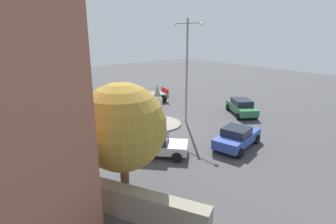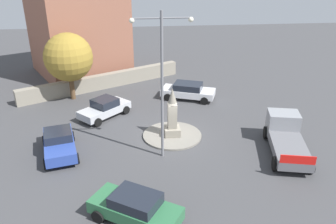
{
  "view_description": "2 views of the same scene",
  "coord_description": "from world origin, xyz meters",
  "px_view_note": "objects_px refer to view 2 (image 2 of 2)",
  "views": [
    {
      "loc": [
        17.87,
        -13.09,
        7.82
      ],
      "look_at": [
        0.81,
        0.49,
        1.21
      ],
      "focal_mm": 29.18,
      "sensor_mm": 36.0,
      "label": 1
    },
    {
      "loc": [
        2.48,
        20.53,
        11.26
      ],
      "look_at": [
        0.22,
        -0.65,
        1.52
      ],
      "focal_mm": 36.71,
      "sensor_mm": 36.0,
      "label": 2
    }
  ],
  "objects_px": {
    "tree_near_wall": "(68,57)",
    "truck_grey_approaching": "(286,136)",
    "car_blue_near_island": "(59,143)",
    "car_silver_parked_right": "(105,108)",
    "monument": "(172,116)",
    "car_green_passing": "(135,208)",
    "corner_building": "(77,26)",
    "streetlamp": "(162,75)",
    "car_white_parked_left": "(188,91)"
  },
  "relations": [
    {
      "from": "truck_grey_approaching",
      "to": "car_white_parked_left",
      "type": "bearing_deg",
      "value": -62.17
    },
    {
      "from": "car_white_parked_left",
      "to": "car_green_passing",
      "type": "xyz_separation_m",
      "value": [
        4.78,
        14.56,
        0.03
      ]
    },
    {
      "from": "streetlamp",
      "to": "tree_near_wall",
      "type": "bearing_deg",
      "value": -55.86
    },
    {
      "from": "monument",
      "to": "car_silver_parked_right",
      "type": "relative_size",
      "value": 0.83
    },
    {
      "from": "streetlamp",
      "to": "car_white_parked_left",
      "type": "xyz_separation_m",
      "value": [
        -3.02,
        -8.99,
        -4.48
      ]
    },
    {
      "from": "truck_grey_approaching",
      "to": "corner_building",
      "type": "bearing_deg",
      "value": -50.16
    },
    {
      "from": "car_silver_parked_right",
      "to": "monument",
      "type": "bearing_deg",
      "value": 142.53
    },
    {
      "from": "monument",
      "to": "streetlamp",
      "type": "distance_m",
      "value": 4.53
    },
    {
      "from": "car_white_parked_left",
      "to": "car_green_passing",
      "type": "relative_size",
      "value": 1.07
    },
    {
      "from": "monument",
      "to": "tree_near_wall",
      "type": "distance_m",
      "value": 11.01
    },
    {
      "from": "streetlamp",
      "to": "corner_building",
      "type": "xyz_separation_m",
      "value": [
        6.96,
        -17.64,
        -0.4
      ]
    },
    {
      "from": "streetlamp",
      "to": "truck_grey_approaching",
      "type": "bearing_deg",
      "value": 179.76
    },
    {
      "from": "car_blue_near_island",
      "to": "corner_building",
      "type": "xyz_separation_m",
      "value": [
        0.64,
        -16.66,
        4.07
      ]
    },
    {
      "from": "car_white_parked_left",
      "to": "monument",
      "type": "bearing_deg",
      "value": 71.91
    },
    {
      "from": "car_blue_near_island",
      "to": "tree_near_wall",
      "type": "distance_m",
      "value": 9.53
    },
    {
      "from": "car_blue_near_island",
      "to": "truck_grey_approaching",
      "type": "xyz_separation_m",
      "value": [
        -14.11,
        1.01,
        0.16
      ]
    },
    {
      "from": "car_green_passing",
      "to": "tree_near_wall",
      "type": "bearing_deg",
      "value": -72.08
    },
    {
      "from": "truck_grey_approaching",
      "to": "corner_building",
      "type": "distance_m",
      "value": 23.35
    },
    {
      "from": "streetlamp",
      "to": "car_white_parked_left",
      "type": "bearing_deg",
      "value": -108.57
    },
    {
      "from": "car_blue_near_island",
      "to": "tree_near_wall",
      "type": "bearing_deg",
      "value": -86.93
    },
    {
      "from": "car_white_parked_left",
      "to": "corner_building",
      "type": "relative_size",
      "value": 0.5
    },
    {
      "from": "car_white_parked_left",
      "to": "tree_near_wall",
      "type": "bearing_deg",
      "value": -6.05
    },
    {
      "from": "monument",
      "to": "car_silver_parked_right",
      "type": "bearing_deg",
      "value": -37.47
    },
    {
      "from": "tree_near_wall",
      "to": "truck_grey_approaching",
      "type": "bearing_deg",
      "value": 145.39
    },
    {
      "from": "streetlamp",
      "to": "car_white_parked_left",
      "type": "height_order",
      "value": "streetlamp"
    },
    {
      "from": "streetlamp",
      "to": "car_silver_parked_right",
      "type": "xyz_separation_m",
      "value": [
        3.85,
        -6.07,
        -4.49
      ]
    },
    {
      "from": "streetlamp",
      "to": "car_white_parked_left",
      "type": "distance_m",
      "value": 10.49
    },
    {
      "from": "car_silver_parked_right",
      "to": "car_green_passing",
      "type": "xyz_separation_m",
      "value": [
        -2.09,
        11.64,
        0.04
      ]
    },
    {
      "from": "monument",
      "to": "car_green_passing",
      "type": "bearing_deg",
      "value": 71.74
    },
    {
      "from": "monument",
      "to": "car_green_passing",
      "type": "distance_m",
      "value": 8.47
    },
    {
      "from": "car_silver_parked_right",
      "to": "corner_building",
      "type": "height_order",
      "value": "corner_building"
    },
    {
      "from": "car_blue_near_island",
      "to": "car_white_parked_left",
      "type": "relative_size",
      "value": 0.92
    },
    {
      "from": "car_white_parked_left",
      "to": "truck_grey_approaching",
      "type": "relative_size",
      "value": 0.86
    },
    {
      "from": "streetlamp",
      "to": "car_green_passing",
      "type": "xyz_separation_m",
      "value": [
        1.76,
        5.56,
        -4.45
      ]
    },
    {
      "from": "car_silver_parked_right",
      "to": "car_blue_near_island",
      "type": "relative_size",
      "value": 0.91
    },
    {
      "from": "car_green_passing",
      "to": "truck_grey_approaching",
      "type": "bearing_deg",
      "value": -149.91
    },
    {
      "from": "car_blue_near_island",
      "to": "monument",
      "type": "bearing_deg",
      "value": -168.48
    },
    {
      "from": "car_silver_parked_right",
      "to": "truck_grey_approaching",
      "type": "distance_m",
      "value": 13.14
    },
    {
      "from": "car_silver_parked_right",
      "to": "corner_building",
      "type": "xyz_separation_m",
      "value": [
        3.11,
        -11.57,
        4.1
      ]
    },
    {
      "from": "car_blue_near_island",
      "to": "car_white_parked_left",
      "type": "xyz_separation_m",
      "value": [
        -9.34,
        -8.02,
        -0.01
      ]
    },
    {
      "from": "monument",
      "to": "tree_near_wall",
      "type": "height_order",
      "value": "tree_near_wall"
    },
    {
      "from": "car_green_passing",
      "to": "car_blue_near_island",
      "type": "bearing_deg",
      "value": -55.12
    },
    {
      "from": "streetlamp",
      "to": "tree_near_wall",
      "type": "relative_size",
      "value": 1.54
    },
    {
      "from": "monument",
      "to": "car_silver_parked_right",
      "type": "height_order",
      "value": "monument"
    },
    {
      "from": "corner_building",
      "to": "tree_near_wall",
      "type": "distance_m",
      "value": 7.7
    },
    {
      "from": "truck_grey_approaching",
      "to": "car_green_passing",
      "type": "bearing_deg",
      "value": 30.09
    },
    {
      "from": "streetlamp",
      "to": "tree_near_wall",
      "type": "height_order",
      "value": "streetlamp"
    },
    {
      "from": "car_blue_near_island",
      "to": "car_green_passing",
      "type": "distance_m",
      "value": 7.97
    },
    {
      "from": "car_silver_parked_right",
      "to": "tree_near_wall",
      "type": "relative_size",
      "value": 0.72
    },
    {
      "from": "monument",
      "to": "truck_grey_approaching",
      "type": "relative_size",
      "value": 0.6
    }
  ]
}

